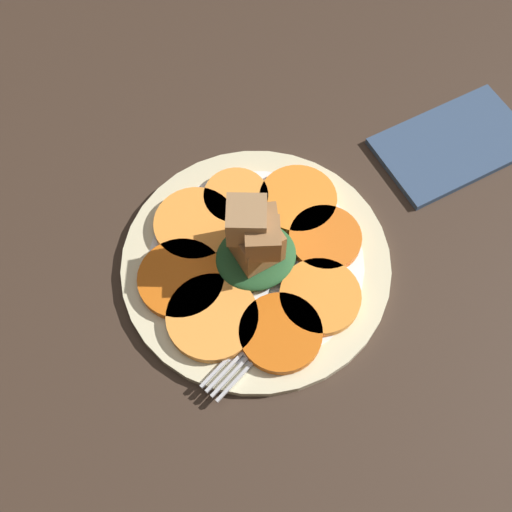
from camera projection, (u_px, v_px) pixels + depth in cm
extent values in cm
cube|color=#38281E|center=(256.00, 269.00, 67.14)|extent=(120.00, 120.00, 2.00)
cylinder|color=beige|center=(256.00, 263.00, 65.80)|extent=(27.59, 27.59, 1.00)
cylinder|color=white|center=(256.00, 263.00, 65.76)|extent=(22.07, 22.07, 1.00)
cylinder|color=#D35E11|center=(281.00, 333.00, 61.21)|extent=(8.04, 8.04, 0.99)
cylinder|color=orange|center=(320.00, 297.00, 62.91)|extent=(8.04, 8.04, 0.99)
cylinder|color=orange|center=(325.00, 238.00, 65.87)|extent=(7.48, 7.48, 0.99)
cylinder|color=orange|center=(298.00, 199.00, 67.99)|extent=(8.26, 8.26, 0.99)
cylinder|color=#F99338|center=(236.00, 197.00, 68.14)|extent=(6.89, 6.89, 0.99)
cylinder|color=orange|center=(195.00, 224.00, 66.62)|extent=(8.57, 8.57, 0.99)
cylinder|color=#D55F13|center=(181.00, 279.00, 63.78)|extent=(8.66, 8.66, 0.99)
cylinder|color=#F9963A|center=(212.00, 317.00, 61.93)|extent=(8.96, 8.96, 0.99)
ellipsoid|color=#235128|center=(256.00, 256.00, 64.46)|extent=(8.32, 7.49, 1.80)
cube|color=olive|center=(260.00, 227.00, 62.92)|extent=(4.59, 4.59, 3.53)
cube|color=olive|center=(254.00, 241.00, 61.82)|extent=(4.42, 4.42, 4.24)
cube|color=#9E754C|center=(247.00, 220.00, 58.92)|extent=(5.03, 5.03, 3.70)
cube|color=olive|center=(262.00, 239.00, 58.79)|extent=(4.35, 4.35, 3.26)
cube|color=#B2B2B7|center=(297.00, 300.00, 63.05)|extent=(12.02, 5.28, 0.40)
cube|color=#B2B2B7|center=(250.00, 351.00, 60.71)|extent=(2.20, 2.68, 0.40)
cube|color=#B2B2B7|center=(235.00, 382.00, 59.33)|extent=(4.69, 1.96, 0.40)
cube|color=#B2B2B7|center=(229.00, 377.00, 59.54)|extent=(4.69, 1.96, 0.40)
cube|color=#B2B2B7|center=(224.00, 373.00, 59.74)|extent=(4.69, 1.96, 0.40)
cube|color=#B2B2B7|center=(219.00, 368.00, 59.94)|extent=(4.69, 1.96, 0.40)
cube|color=#334766|center=(453.00, 144.00, 72.72)|extent=(17.11, 10.27, 0.80)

